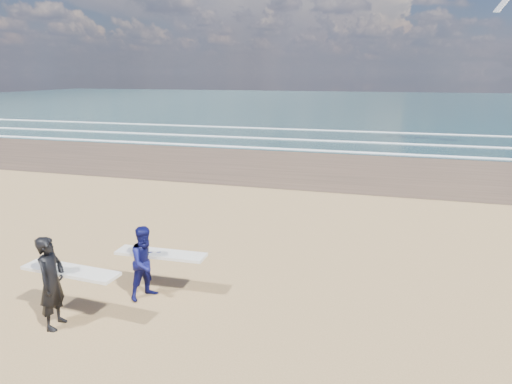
% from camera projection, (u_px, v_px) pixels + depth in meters
% --- Properties ---
extents(ocean, '(220.00, 100.00, 0.02)m').
position_uv_depth(ocean, '(471.00, 106.00, 72.01)').
color(ocean, '#1B373C').
rests_on(ocean, ground).
extents(surfer_near, '(2.23, 1.08, 1.99)m').
position_uv_depth(surfer_near, '(54.00, 281.00, 9.37)').
color(surfer_near, black).
rests_on(surfer_near, ground).
extents(surfer_far, '(2.21, 1.17, 1.76)m').
position_uv_depth(surfer_far, '(147.00, 262.00, 10.64)').
color(surfer_far, '#0E104E').
rests_on(surfer_far, ground).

